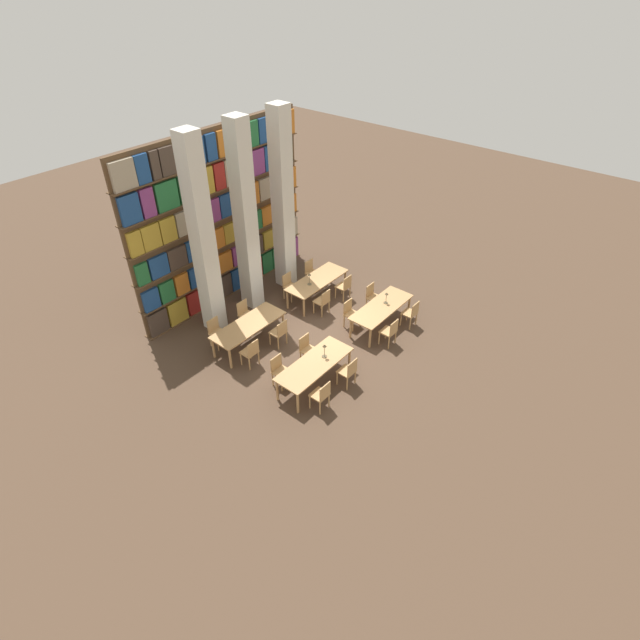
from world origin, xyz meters
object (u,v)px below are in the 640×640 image
object	(u,v)px
chair_10	(279,332)
reading_table_3	(317,281)
chair_7	(373,296)
reading_table_2	(249,326)
chair_2	(348,371)
chair_6	(411,313)
chair_4	(390,331)
chair_15	(312,272)
desk_lamp_0	(324,349)
pillar_left	(203,240)
pillar_center	(245,220)
chair_12	(323,301)
chair_13	(290,285)
chair_9	(216,332)
chair_3	(307,349)
chair_8	(251,352)
reading_table_0	(315,365)
chair_5	(351,313)
chair_14	(344,286)
reading_table_1	(381,308)
chair_0	(321,395)
chair_11	(245,314)
desk_lamp_1	(386,296)
pillar_right	(283,203)
desk_lamp_2	(309,277)
chair_1	(280,370)

from	to	relation	value
chair_10	reading_table_3	bearing A→B (deg)	16.01
chair_7	chair_10	xyz separation A→B (m)	(-3.29, 1.04, 0.00)
reading_table_2	chair_7	bearing A→B (deg)	-24.68
chair_2	chair_6	distance (m)	3.34
chair_4	chair_15	bearing A→B (deg)	74.66
desk_lamp_0	chair_7	world-z (taller)	desk_lamp_0
pillar_left	pillar_center	distance (m)	1.63
pillar_left	chair_12	xyz separation A→B (m)	(2.64, -2.18, -2.51)
chair_4	chair_12	world-z (taller)	same
chair_6	chair_15	world-z (taller)	same
reading_table_3	chair_13	size ratio (longest dim) A/B	2.60
chair_4	chair_9	distance (m)	5.10
chair_6	reading_table_3	size ratio (longest dim) A/B	0.39
chair_3	chair_6	distance (m)	3.60
reading_table_2	chair_15	bearing A→B (deg)	11.43
chair_8	reading_table_3	world-z (taller)	chair_8
reading_table_0	chair_3	bearing A→B (deg)	52.97
chair_10	pillar_left	bearing A→B (deg)	105.02
pillar_left	chair_5	bearing A→B (deg)	-50.36
reading_table_2	chair_9	bearing A→B (deg)	131.08
chair_8	chair_14	distance (m)	4.34
reading_table_3	pillar_left	bearing A→B (deg)	155.58
chair_10	reading_table_3	size ratio (longest dim) A/B	0.39
reading_table_1	chair_13	world-z (taller)	chair_13
reading_table_0	chair_6	distance (m)	3.94
pillar_center	chair_0	size ratio (longest dim) A/B	6.72
chair_3	chair_5	distance (m)	2.15
desk_lamp_0	reading_table_1	world-z (taller)	desk_lamp_0
chair_5	chair_11	bearing A→B (deg)	-49.76
desk_lamp_0	reading_table_3	bearing A→B (deg)	42.85
chair_9	chair_15	distance (m)	4.34
desk_lamp_1	chair_13	world-z (taller)	desk_lamp_1
chair_5	chair_11	distance (m)	3.24
desk_lamp_1	reading_table_2	bearing A→B (deg)	144.52
reading_table_1	chair_13	distance (m)	3.30
reading_table_0	chair_8	xyz separation A→B (m)	(-0.57, 1.85, -0.17)
pillar_center	chair_15	world-z (taller)	pillar_center
pillar_right	desk_lamp_2	xyz separation A→B (m)	(-0.43, -1.46, -1.99)
chair_4	chair_13	size ratio (longest dim) A/B	1.00
chair_6	desk_lamp_2	xyz separation A→B (m)	(-1.05, 3.23, 0.52)
pillar_right	chair_1	distance (m)	5.68
chair_8	pillar_left	bearing A→B (deg)	75.49
reading_table_2	chair_15	world-z (taller)	chair_15
desk_lamp_1	desk_lamp_0	bearing A→B (deg)	-177.56
chair_15	chair_13	bearing A→B (deg)	0.00
reading_table_2	chair_3	bearing A→B (deg)	-75.45
chair_4	chair_5	bearing A→B (deg)	90.00
chair_3	chair_6	world-z (taller)	same
chair_15	desk_lamp_1	bearing A→B (deg)	85.61
pillar_center	chair_4	xyz separation A→B (m)	(1.06, -4.69, -2.51)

